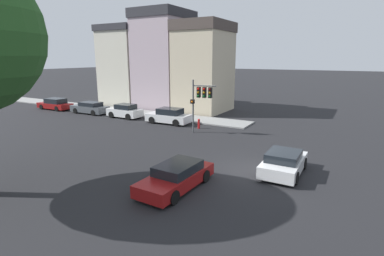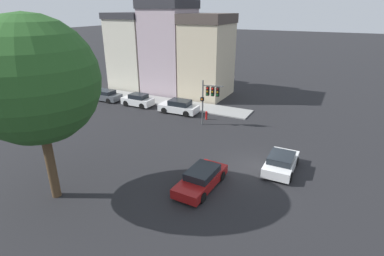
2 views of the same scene
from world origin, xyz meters
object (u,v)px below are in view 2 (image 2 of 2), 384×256
(parked_car_0, at_px, (179,107))
(parked_car_1, at_px, (138,100))
(parked_car_2, at_px, (104,95))
(fire_hydrant, at_px, (206,115))
(parked_car_3, at_px, (70,90))
(street_tree, at_px, (34,81))
(traffic_signal, at_px, (210,94))
(crossing_car_0, at_px, (281,162))
(crossing_car_1, at_px, (201,178))

(parked_car_0, height_order, parked_car_1, parked_car_0)
(parked_car_2, xyz_separation_m, fire_hydrant, (-0.54, -14.84, -0.17))
(parked_car_0, bearing_deg, parked_car_2, -1.98)
(parked_car_3, bearing_deg, street_tree, 135.59)
(parked_car_0, relative_size, parked_car_3, 0.96)
(traffic_signal, distance_m, parked_car_0, 5.70)
(street_tree, distance_m, fire_hydrant, 18.78)
(fire_hydrant, bearing_deg, parked_car_1, 86.52)
(street_tree, xyz_separation_m, traffic_signal, (15.78, -3.65, -4.15))
(parked_car_1, bearing_deg, crossing_car_0, 157.01)
(traffic_signal, height_order, crossing_car_0, traffic_signal)
(street_tree, xyz_separation_m, crossing_car_0, (9.81, -12.07, -6.80))
(parked_car_3, distance_m, fire_hydrant, 20.89)
(parked_car_1, relative_size, fire_hydrant, 4.20)
(street_tree, bearing_deg, parked_car_1, 20.95)
(street_tree, distance_m, parked_car_0, 19.03)
(fire_hydrant, bearing_deg, parked_car_3, 89.01)
(traffic_signal, distance_m, fire_hydrant, 3.31)
(traffic_signal, distance_m, parked_car_2, 16.17)
(fire_hydrant, bearing_deg, parked_car_2, 87.90)
(crossing_car_0, bearing_deg, crossing_car_1, 137.34)
(traffic_signal, bearing_deg, parked_car_3, -106.19)
(parked_car_2, bearing_deg, fire_hydrant, 177.16)
(parked_car_2, relative_size, parked_car_3, 0.99)
(fire_hydrant, bearing_deg, traffic_signal, -145.87)
(crossing_car_0, distance_m, parked_car_0, 15.34)
(street_tree, height_order, parked_car_1, street_tree)
(crossing_car_1, distance_m, parked_car_3, 28.85)
(traffic_signal, bearing_deg, parked_car_2, -108.64)
(parked_car_0, xyz_separation_m, parked_car_3, (-0.17, 17.20, -0.06))
(parked_car_2, distance_m, fire_hydrant, 14.85)
(crossing_car_0, bearing_deg, parked_car_3, 75.58)
(parked_car_0, bearing_deg, traffic_signal, 154.98)
(crossing_car_1, height_order, parked_car_1, parked_car_1)
(traffic_signal, xyz_separation_m, crossing_car_1, (-10.61, -4.15, -2.67))
(parked_car_2, bearing_deg, crossing_car_0, 161.05)
(crossing_car_1, distance_m, fire_hydrant, 13.12)
(street_tree, height_order, traffic_signal, street_tree)
(parked_car_0, bearing_deg, street_tree, 91.39)
(crossing_car_0, relative_size, fire_hydrant, 4.45)
(street_tree, xyz_separation_m, parked_car_2, (17.79, 12.18, -6.79))
(crossing_car_0, relative_size, parked_car_3, 0.86)
(fire_hydrant, bearing_deg, crossing_car_1, -156.95)
(crossing_car_1, height_order, parked_car_3, parked_car_3)
(parked_car_1, bearing_deg, parked_car_2, 0.33)
(parked_car_0, xyz_separation_m, parked_car_1, (0.04, 5.79, -0.01))
(traffic_signal, relative_size, parked_car_3, 0.98)
(parked_car_0, distance_m, parked_car_2, 11.15)
(parked_car_0, bearing_deg, crossing_car_1, 123.06)
(parked_car_1, bearing_deg, parked_car_0, 179.57)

